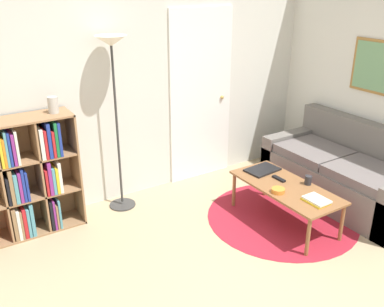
% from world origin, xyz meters
% --- Properties ---
extents(wall_back, '(7.37, 0.11, 2.60)m').
position_xyz_m(wall_back, '(0.03, 2.47, 1.29)').
color(wall_back, silver).
rests_on(wall_back, ground_plane).
extents(wall_right, '(0.08, 5.44, 2.60)m').
position_xyz_m(wall_right, '(2.21, 1.22, 1.30)').
color(wall_right, silver).
rests_on(wall_right, ground_plane).
extents(rug, '(1.53, 1.53, 0.01)m').
position_xyz_m(rug, '(0.92, 1.12, 0.00)').
color(rug, maroon).
rests_on(rug, ground_plane).
extents(bookshelf, '(1.05, 0.34, 1.14)m').
position_xyz_m(bookshelf, '(-1.35, 2.25, 0.57)').
color(bookshelf, '#936B47').
rests_on(bookshelf, ground_plane).
extents(floor_lamp, '(0.31, 0.31, 1.80)m').
position_xyz_m(floor_lamp, '(-0.36, 2.23, 1.50)').
color(floor_lamp, '#333333').
rests_on(floor_lamp, ground_plane).
extents(couch, '(0.83, 1.73, 0.83)m').
position_xyz_m(couch, '(1.82, 1.08, 0.28)').
color(couch, '#66605B').
rests_on(couch, ground_plane).
extents(coffee_table, '(0.52, 1.14, 0.41)m').
position_xyz_m(coffee_table, '(0.88, 1.06, 0.37)').
color(coffee_table, brown).
rests_on(coffee_table, ground_plane).
extents(laptop, '(0.37, 0.26, 0.02)m').
position_xyz_m(laptop, '(0.91, 1.45, 0.42)').
color(laptop, black).
rests_on(laptop, coffee_table).
extents(bowl, '(0.13, 0.13, 0.04)m').
position_xyz_m(bowl, '(0.71, 0.99, 0.43)').
color(bowl, orange).
rests_on(bowl, coffee_table).
extents(book_stack_on_table, '(0.17, 0.23, 0.03)m').
position_xyz_m(book_stack_on_table, '(0.88, 0.67, 0.42)').
color(book_stack_on_table, gold).
rests_on(book_stack_on_table, coffee_table).
extents(cup, '(0.07, 0.07, 0.09)m').
position_xyz_m(cup, '(1.08, 0.96, 0.45)').
color(cup, '#28282D').
rests_on(cup, coffee_table).
extents(remote, '(0.05, 0.16, 0.02)m').
position_xyz_m(remote, '(0.91, 1.20, 0.42)').
color(remote, black).
rests_on(remote, coffee_table).
extents(vase_on_shelf, '(0.09, 0.09, 0.15)m').
position_xyz_m(vase_on_shelf, '(-0.96, 2.25, 1.22)').
color(vase_on_shelf, '#B7B2A8').
rests_on(vase_on_shelf, bookshelf).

